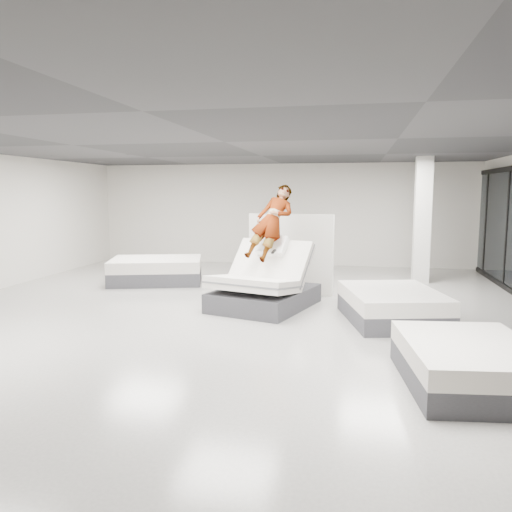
# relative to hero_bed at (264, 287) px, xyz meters

# --- Properties ---
(room) EXTENTS (14.00, 14.04, 3.20)m
(room) POSITION_rel_hero_bed_xyz_m (-0.56, -0.85, 1.18)
(room) COLOR #B2AEA8
(room) RESTS_ON ground
(hero_bed) EXTENTS (2.16, 2.52, 1.43)m
(hero_bed) POSITION_rel_hero_bed_xyz_m (0.00, 0.00, 0.00)
(hero_bed) COLOR #3A3A3F
(hero_bed) RESTS_ON floor
(person) EXTENTS (1.12, 1.84, 1.31)m
(person) POSITION_rel_hero_bed_xyz_m (0.10, 0.33, 0.96)
(person) COLOR slate
(person) RESTS_ON hero_bed
(remote) EXTENTS (0.09, 0.15, 0.08)m
(remote) POSITION_rel_hero_bed_xyz_m (0.21, -0.07, 0.73)
(remote) COLOR black
(remote) RESTS_ON person
(divider_panel) EXTENTS (1.98, 0.44, 1.82)m
(divider_panel) POSITION_rel_hero_bed_xyz_m (0.32, 1.57, 0.49)
(divider_panel) COLOR white
(divider_panel) RESTS_ON floor
(flat_bed_right_far) EXTENTS (2.00, 2.38, 0.57)m
(flat_bed_right_far) POSITION_rel_hero_bed_xyz_m (2.46, -0.58, -0.13)
(flat_bed_right_far) COLOR #3A3A3F
(flat_bed_right_far) RESTS_ON floor
(flat_bed_right_near) EXTENTS (1.69, 2.11, 0.54)m
(flat_bed_right_near) POSITION_rel_hero_bed_xyz_m (3.15, -3.53, -0.15)
(flat_bed_right_near) COLOR #3A3A3F
(flat_bed_right_near) RESTS_ON floor
(flat_bed_left_far) EXTENTS (2.64, 2.26, 0.62)m
(flat_bed_left_far) POSITION_rel_hero_bed_xyz_m (-3.23, 2.26, -0.11)
(flat_bed_left_far) COLOR #3A3A3F
(flat_bed_left_far) RESTS_ON floor
(column) EXTENTS (0.40, 0.40, 3.20)m
(column) POSITION_rel_hero_bed_xyz_m (3.44, 3.65, 1.18)
(column) COLOR silver
(column) RESTS_ON floor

